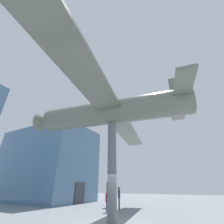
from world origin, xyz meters
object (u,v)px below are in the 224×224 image
(suspended_airplane, at_px, (109,112))
(visitor_second, at_px, (119,196))
(support_pylon_central, at_px, (112,167))
(visitor_person, at_px, (107,200))
(info_kiosk, at_px, (110,194))

(suspended_airplane, distance_m, visitor_second, 8.19)
(support_pylon_central, height_order, visitor_second, support_pylon_central)
(visitor_person, height_order, info_kiosk, info_kiosk)
(visitor_person, height_order, visitor_second, visitor_second)
(suspended_airplane, height_order, visitor_person, suspended_airplane)
(visitor_person, bearing_deg, visitor_second, 160.29)
(support_pylon_central, bearing_deg, visitor_person, 34.25)
(support_pylon_central, relative_size, suspended_airplane, 0.29)
(suspended_airplane, bearing_deg, visitor_second, 9.55)
(info_kiosk, bearing_deg, suspended_airplane, -151.07)
(suspended_airplane, bearing_deg, support_pylon_central, -90.00)
(suspended_airplane, height_order, info_kiosk, suspended_airplane)
(support_pylon_central, bearing_deg, info_kiosk, 30.50)
(suspended_airplane, height_order, visitor_second, suspended_airplane)
(visitor_second, xyz_separation_m, info_kiosk, (0.83, 1.45, 0.11))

